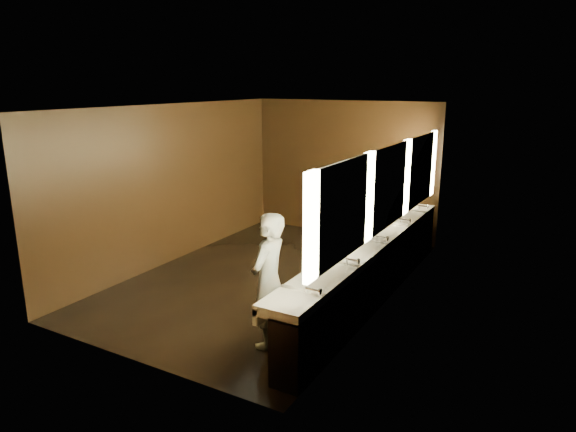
# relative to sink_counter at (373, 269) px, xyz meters

# --- Properties ---
(floor) EXTENTS (6.00, 6.00, 0.00)m
(floor) POSITION_rel_sink_counter_xyz_m (-1.79, 0.00, -0.50)
(floor) COLOR black
(floor) RESTS_ON ground
(ceiling) EXTENTS (4.00, 6.00, 0.02)m
(ceiling) POSITION_rel_sink_counter_xyz_m (-1.79, 0.00, 2.30)
(ceiling) COLOR #2D2D2B
(ceiling) RESTS_ON wall_back
(wall_back) EXTENTS (4.00, 0.02, 2.80)m
(wall_back) POSITION_rel_sink_counter_xyz_m (-1.79, 3.00, 0.90)
(wall_back) COLOR black
(wall_back) RESTS_ON floor
(wall_front) EXTENTS (4.00, 0.02, 2.80)m
(wall_front) POSITION_rel_sink_counter_xyz_m (-1.79, -3.00, 0.90)
(wall_front) COLOR black
(wall_front) RESTS_ON floor
(wall_left) EXTENTS (0.02, 6.00, 2.80)m
(wall_left) POSITION_rel_sink_counter_xyz_m (-3.79, 0.00, 0.90)
(wall_left) COLOR black
(wall_left) RESTS_ON floor
(wall_right) EXTENTS (0.02, 6.00, 2.80)m
(wall_right) POSITION_rel_sink_counter_xyz_m (0.21, 0.00, 0.90)
(wall_right) COLOR black
(wall_right) RESTS_ON floor
(sink_counter) EXTENTS (0.55, 5.40, 1.01)m
(sink_counter) POSITION_rel_sink_counter_xyz_m (0.00, 0.00, 0.00)
(sink_counter) COLOR black
(sink_counter) RESTS_ON floor
(mirror_band) EXTENTS (0.06, 5.03, 1.15)m
(mirror_band) POSITION_rel_sink_counter_xyz_m (0.19, -0.00, 1.25)
(mirror_band) COLOR #FCF2B5
(mirror_band) RESTS_ON wall_right
(person) EXTENTS (0.43, 0.63, 1.69)m
(person) POSITION_rel_sink_counter_xyz_m (-0.64, -1.89, 0.35)
(person) COLOR #86ADC8
(person) RESTS_ON floor
(trash_bin) EXTENTS (0.50, 0.50, 0.59)m
(trash_bin) POSITION_rel_sink_counter_xyz_m (-0.22, -0.77, -0.20)
(trash_bin) COLOR black
(trash_bin) RESTS_ON floor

